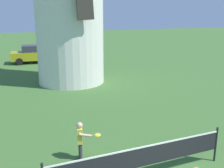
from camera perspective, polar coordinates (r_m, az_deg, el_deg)
name	(u,v)px	position (r m, az deg, el deg)	size (l,w,h in m)	color
tennis_net	(141,157)	(7.38, 6.17, -15.16)	(5.14, 0.06, 1.10)	black
player_far	(81,139)	(8.33, -6.61, -11.42)	(0.69, 0.65, 1.22)	#333338
parked_car_mustard	(36,54)	(24.96, -15.70, 6.22)	(4.44, 2.20, 1.56)	#999919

